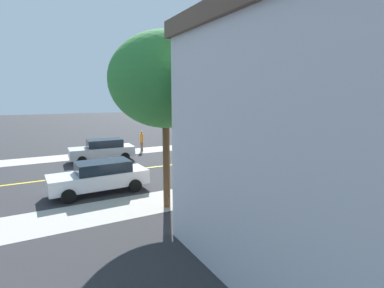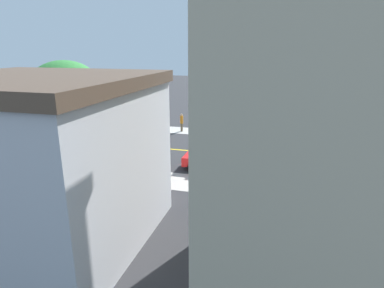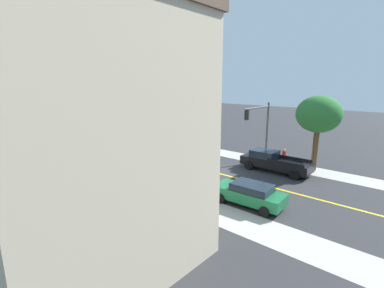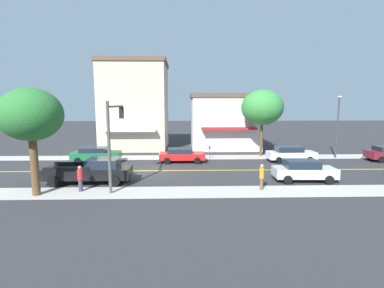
{
  "view_description": "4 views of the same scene",
  "coord_description": "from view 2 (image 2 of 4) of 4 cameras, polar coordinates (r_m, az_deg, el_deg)",
  "views": [
    {
      "loc": [
        -18.03,
        16.2,
        4.7
      ],
      "look_at": [
        -1.17,
        6.9,
        1.56
      ],
      "focal_mm": 27.31,
      "sensor_mm": 36.0,
      "label": 1
    },
    {
      "loc": [
        -23.99,
        -1.28,
        7.98
      ],
      "look_at": [
        -3.39,
        4.38,
        1.62
      ],
      "focal_mm": 30.39,
      "sensor_mm": 36.0,
      "label": 2
    },
    {
      "loc": [
        -18.98,
        -14.2,
        7.86
      ],
      "look_at": [
        0.45,
        2.81,
        2.07
      ],
      "focal_mm": 25.7,
      "sensor_mm": 36.0,
      "label": 3
    },
    {
      "loc": [
        24.99,
        2.73,
        5.87
      ],
      "look_at": [
        -1.41,
        3.5,
        2.13
      ],
      "focal_mm": 27.47,
      "sensor_mm": 36.0,
      "label": 4
    }
  ],
  "objects": [
    {
      "name": "sidewalk_right",
      "position": [
        31.26,
        12.5,
        1.39
      ],
      "size": [
        2.6,
        126.0,
        0.01
      ],
      "primitive_type": "cube",
      "color": "#ADA8A0",
      "rests_on": "ground"
    },
    {
      "name": "corner_shop_building",
      "position": [
        14.72,
        -24.91,
        -2.72
      ],
      "size": [
        9.46,
        8.7,
        6.98
      ],
      "rotation": [
        0.0,
        0.0,
        -1.57
      ],
      "color": "silver",
      "rests_on": "ground"
    },
    {
      "name": "pedestrian_red_shirt",
      "position": [
        30.78,
        20.26,
        2.25
      ],
      "size": [
        0.35,
        0.35,
        1.73
      ],
      "rotation": [
        0.0,
        0.0,
        5.44
      ],
      "color": "#33384C",
      "rests_on": "ground"
    },
    {
      "name": "black_pickup_truck",
      "position": [
        28.77,
        20.38,
        1.29
      ],
      "size": [
        2.33,
        6.19,
        1.81
      ],
      "rotation": [
        0.0,
        0.0,
        1.58
      ],
      "color": "black",
      "rests_on": "ground"
    },
    {
      "name": "street_tree_left_near",
      "position": [
        21.35,
        -21.25,
        8.35
      ],
      "size": [
        4.54,
        4.54,
        7.28
      ],
      "color": "brown",
      "rests_on": "ground"
    },
    {
      "name": "ground_plane",
      "position": [
        25.31,
        11.67,
        -2.16
      ],
      "size": [
        140.0,
        140.0,
        0.0
      ],
      "primitive_type": "plane",
      "color": "#2D2D30"
    },
    {
      "name": "sidewalk_left",
      "position": [
        19.53,
        10.34,
        -7.82
      ],
      "size": [
        2.6,
        126.0,
        0.01
      ],
      "primitive_type": "cube",
      "color": "#ADA8A0",
      "rests_on": "ground"
    },
    {
      "name": "pedestrian_orange_shirt",
      "position": [
        32.06,
        -1.83,
        3.91
      ],
      "size": [
        0.3,
        0.3,
        1.77
      ],
      "rotation": [
        0.0,
        0.0,
        1.49
      ],
      "color": "brown",
      "rests_on": "ground"
    },
    {
      "name": "red_sedan_left_curb",
      "position": [
        21.96,
        4.47,
        -2.73
      ],
      "size": [
        2.04,
        4.43,
        1.38
      ],
      "rotation": [
        0.0,
        0.0,
        1.58
      ],
      "color": "red",
      "rests_on": "ground"
    },
    {
      "name": "fire_hydrant",
      "position": [
        20.0,
        9.85,
        -6.02
      ],
      "size": [
        0.44,
        0.24,
        0.77
      ],
      "color": "yellow",
      "rests_on": "ground"
    },
    {
      "name": "traffic_light_mast",
      "position": [
        29.14,
        16.87,
        8.06
      ],
      "size": [
        4.62,
        0.32,
        5.97
      ],
      "rotation": [
        0.0,
        0.0,
        3.14
      ],
      "color": "#474C47",
      "rests_on": "ground"
    },
    {
      "name": "blue_sedan_right_curb",
      "position": [
        36.12,
        -22.92,
        3.8
      ],
      "size": [
        2.03,
        4.14,
        1.53
      ],
      "rotation": [
        0.0,
        0.0,
        1.55
      ],
      "color": "#1E429E",
      "rests_on": "ground"
    },
    {
      "name": "silver_sedan_right_curb",
      "position": [
        31.43,
        -9.6,
        3.18
      ],
      "size": [
        2.16,
        4.59,
        1.59
      ],
      "rotation": [
        0.0,
        0.0,
        1.53
      ],
      "color": "#B7BABF",
      "rests_on": "ground"
    },
    {
      "name": "street_tree_right_corner",
      "position": [
        31.17,
        25.65,
        9.64
      ],
      "size": [
        3.86,
        3.86,
        6.78
      ],
      "color": "brown",
      "rests_on": "ground"
    },
    {
      "name": "parking_meter",
      "position": [
        21.05,
        -4.28,
        -3.16
      ],
      "size": [
        0.12,
        0.18,
        1.35
      ],
      "color": "#4C4C51",
      "rests_on": "ground"
    },
    {
      "name": "white_sedan_left_curb",
      "position": [
        26.15,
        -19.64,
        -0.34
      ],
      "size": [
        2.07,
        4.72,
        1.54
      ],
      "rotation": [
        0.0,
        0.0,
        1.6
      ],
      "color": "silver",
      "rests_on": "ground"
    },
    {
      "name": "green_sedan_left_curb",
      "position": [
        21.84,
        26.85,
        -4.51
      ],
      "size": [
        2.25,
        4.74,
        1.48
      ],
      "rotation": [
        0.0,
        0.0,
        1.61
      ],
      "color": "#196638",
      "rests_on": "ground"
    },
    {
      "name": "brick_apartment_block",
      "position": [
        10.98,
        26.31,
        2.07
      ],
      "size": [
        9.55,
        8.25,
        11.08
      ],
      "rotation": [
        0.0,
        0.0,
        -1.57
      ],
      "color": "beige",
      "rests_on": "ground"
    },
    {
      "name": "road_centerline_stripe",
      "position": [
        25.31,
        11.67,
        -2.16
      ],
      "size": [
        0.2,
        126.0,
        0.0
      ],
      "primitive_type": "cube",
      "color": "yellow",
      "rests_on": "ground"
    }
  ]
}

